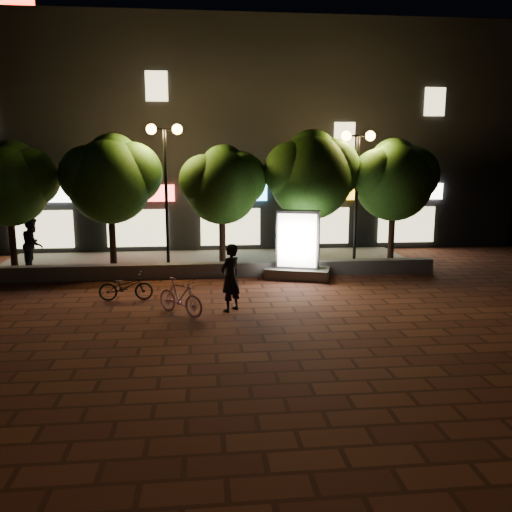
{
  "coord_description": "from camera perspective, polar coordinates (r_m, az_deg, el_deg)",
  "views": [
    {
      "loc": [
        -0.26,
        -14.03,
        4.12
      ],
      "look_at": [
        1.36,
        1.5,
        1.19
      ],
      "focal_mm": 37.02,
      "sensor_mm": 36.0,
      "label": 1
    }
  ],
  "objects": [
    {
      "name": "sidewalk",
      "position": [
        20.93,
        -5.11,
        -0.64
      ],
      "size": [
        16.0,
        5.0,
        0.08
      ],
      "primitive_type": "cube",
      "color": "slate",
      "rests_on": "ground"
    },
    {
      "name": "tree_left",
      "position": [
        19.76,
        -15.38,
        8.31
      ],
      "size": [
        3.6,
        3.0,
        4.89
      ],
      "color": "black",
      "rests_on": "sidewalk"
    },
    {
      "name": "building_block",
      "position": [
        27.03,
        -5.52,
        12.46
      ],
      "size": [
        28.0,
        8.12,
        11.3
      ],
      "color": "black",
      "rests_on": "ground"
    },
    {
      "name": "ground",
      "position": [
        14.62,
        -4.71,
        -5.76
      ],
      "size": [
        80.0,
        80.0,
        0.0
      ],
      "primitive_type": "plane",
      "color": "#55291A",
      "rests_on": "ground"
    },
    {
      "name": "tree_mid",
      "position": [
        19.53,
        -3.59,
        7.97
      ],
      "size": [
        3.24,
        2.7,
        4.5
      ],
      "color": "black",
      "rests_on": "sidewalk"
    },
    {
      "name": "tree_far_left",
      "position": [
        20.62,
        -25.08,
        7.36
      ],
      "size": [
        3.36,
        2.8,
        4.63
      ],
      "color": "black",
      "rests_on": "sidewalk"
    },
    {
      "name": "pedestrian",
      "position": [
        20.62,
        -22.95,
        1.2
      ],
      "size": [
        0.8,
        0.98,
        1.92
      ],
      "primitive_type": "imported",
      "rotation": [
        0.0,
        0.0,
        1.65
      ],
      "color": "black",
      "rests_on": "sidewalk"
    },
    {
      "name": "scooter_pink",
      "position": [
        14.11,
        -8.19,
        -4.39
      ],
      "size": [
        1.48,
        1.45,
        0.97
      ],
      "primitive_type": "imported",
      "rotation": [
        0.0,
        0.0,
        0.8
      ],
      "color": "#C6839C",
      "rests_on": "ground"
    },
    {
      "name": "retaining_wall",
      "position": [
        18.44,
        -5.0,
        -1.51
      ],
      "size": [
        16.0,
        0.45,
        0.5
      ],
      "primitive_type": "cube",
      "color": "slate",
      "rests_on": "ground"
    },
    {
      "name": "rider",
      "position": [
        14.22,
        -2.77,
        -2.35
      ],
      "size": [
        0.79,
        0.79,
        1.85
      ],
      "primitive_type": "imported",
      "rotation": [
        0.0,
        0.0,
        3.92
      ],
      "color": "black",
      "rests_on": "ground"
    },
    {
      "name": "tree_right",
      "position": [
        19.93,
        6.06,
        8.99
      ],
      "size": [
        3.72,
        3.1,
        5.07
      ],
      "color": "black",
      "rests_on": "sidewalk"
    },
    {
      "name": "ad_kiosk",
      "position": [
        18.11,
        4.54,
        0.52
      ],
      "size": [
        2.39,
        1.7,
        2.35
      ],
      "color": "slate",
      "rests_on": "ground"
    },
    {
      "name": "street_lamp_right",
      "position": [
        20.07,
        10.9,
        9.81
      ],
      "size": [
        1.26,
        0.36,
        4.98
      ],
      "color": "black",
      "rests_on": "sidewalk"
    },
    {
      "name": "scooter_parked",
      "position": [
        15.84,
        -13.88,
        -3.23
      ],
      "size": [
        1.56,
        0.56,
        0.82
      ],
      "primitive_type": "imported",
      "rotation": [
        0.0,
        0.0,
        1.59
      ],
      "color": "black",
      "rests_on": "ground"
    },
    {
      "name": "tree_far_right",
      "position": [
        20.83,
        14.78,
        8.23
      ],
      "size": [
        3.48,
        2.9,
        4.76
      ],
      "color": "black",
      "rests_on": "sidewalk"
    },
    {
      "name": "street_lamp_left",
      "position": [
        19.27,
        -9.79,
        10.22
      ],
      "size": [
        1.26,
        0.36,
        5.18
      ],
      "color": "black",
      "rests_on": "sidewalk"
    }
  ]
}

